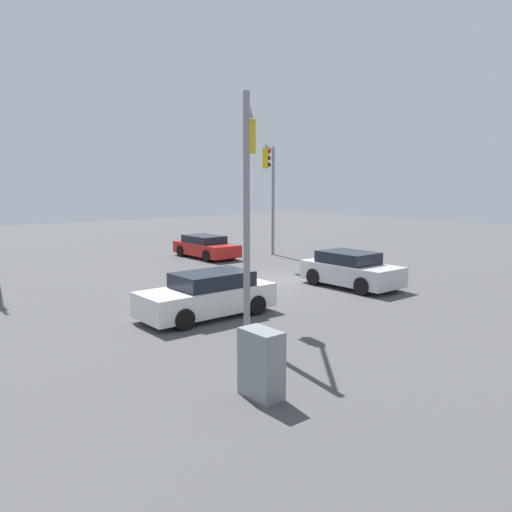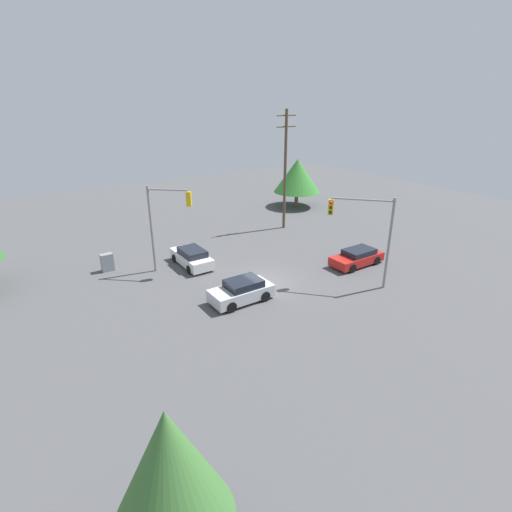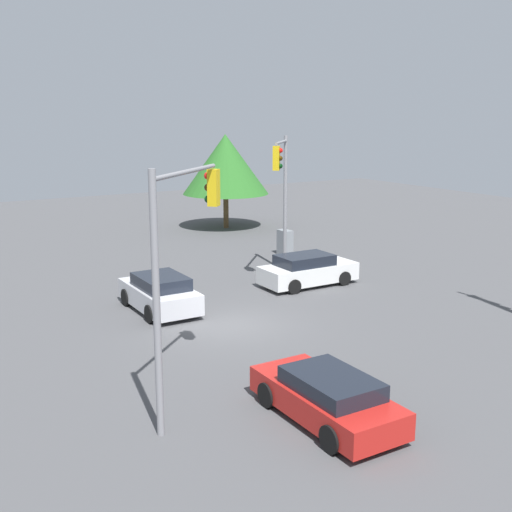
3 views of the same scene
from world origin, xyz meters
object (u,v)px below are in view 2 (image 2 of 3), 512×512
Objects in this scene: sedan_red at (357,257)px; traffic_signal_cross at (366,226)px; sedan_white at (192,257)px; electrical_cabinet at (107,262)px; traffic_signal_main at (166,215)px; sedan_silver at (242,291)px.

traffic_signal_cross reaches higher than sedan_red.
electrical_cabinet is at bearing 155.49° from sedan_white.
electrical_cabinet is (-16.90, 9.97, 0.06)m from sedan_red.
electrical_cabinet is (-3.96, 2.83, -3.80)m from traffic_signal_main.
sedan_white reaches higher than electrical_cabinet.
traffic_signal_main is at bearing 15.96° from sedan_silver.
traffic_signal_cross is at bearing -50.04° from sedan_white.
traffic_signal_main is at bearing 3.36° from traffic_signal_cross.
electrical_cabinet is at bearing 59.47° from sedan_red.
traffic_signal_cross is (10.32, -9.87, -0.03)m from traffic_signal_main.
sedan_silver is 0.93× the size of sedan_red.
traffic_signal_main is at bearing -35.58° from electrical_cabinet.
sedan_silver reaches higher than sedan_red.
sedan_red is 5.38m from traffic_signal_cross.
traffic_signal_main is at bearing 61.14° from sedan_red.
electrical_cabinet is at bearing -174.21° from traffic_signal_main.
sedan_white is at bearing -2.95° from traffic_signal_cross.
sedan_red is 3.20× the size of electrical_cabinet.
sedan_red is at bearing -86.70° from traffic_signal_cross.
sedan_white is 13.22m from sedan_red.
traffic_signal_cross is at bearing -108.36° from sedan_silver.
sedan_silver reaches higher than electrical_cabinet.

